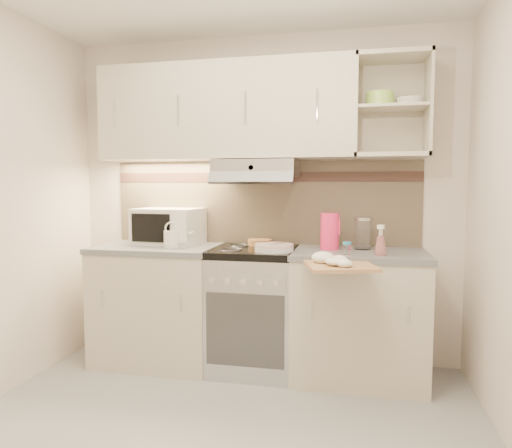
% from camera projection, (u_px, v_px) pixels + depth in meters
% --- Properties ---
extents(room_shell, '(3.04, 2.84, 2.52)m').
position_uv_depth(room_shell, '(226.00, 136.00, 2.54)').
color(room_shell, beige).
rests_on(room_shell, ground).
extents(base_cabinet_left, '(0.90, 0.60, 0.86)m').
position_uv_depth(base_cabinet_left, '(159.00, 306.00, 3.51)').
color(base_cabinet_left, beige).
rests_on(base_cabinet_left, ground).
extents(worktop_left, '(0.92, 0.62, 0.04)m').
position_uv_depth(worktop_left, '(158.00, 248.00, 3.47)').
color(worktop_left, slate).
rests_on(worktop_left, base_cabinet_left).
extents(base_cabinet_right, '(0.90, 0.60, 0.86)m').
position_uv_depth(base_cabinet_right, '(358.00, 318.00, 3.20)').
color(base_cabinet_right, beige).
rests_on(base_cabinet_right, ground).
extents(worktop_right, '(0.92, 0.62, 0.04)m').
position_uv_depth(worktop_right, '(359.00, 254.00, 3.16)').
color(worktop_right, slate).
rests_on(worktop_right, base_cabinet_right).
extents(electric_range, '(0.60, 0.60, 0.90)m').
position_uv_depth(electric_range, '(254.00, 309.00, 3.35)').
color(electric_range, '#B7B7BC').
rests_on(electric_range, ground).
extents(microwave, '(0.52, 0.41, 0.28)m').
position_uv_depth(microwave, '(169.00, 226.00, 3.56)').
color(microwave, silver).
rests_on(microwave, worktop_left).
extents(watering_can, '(0.22, 0.12, 0.19)m').
position_uv_depth(watering_can, '(173.00, 238.00, 3.35)').
color(watering_can, silver).
rests_on(watering_can, worktop_left).
extents(plate_stack, '(0.27, 0.27, 0.06)m').
position_uv_depth(plate_stack, '(274.00, 248.00, 3.16)').
color(plate_stack, silver).
rests_on(plate_stack, electric_range).
extents(bread_loaf, '(0.18, 0.18, 0.05)m').
position_uv_depth(bread_loaf, '(260.00, 242.00, 3.46)').
color(bread_loaf, '#A27147').
rests_on(bread_loaf, electric_range).
extents(pink_pitcher, '(0.14, 0.13, 0.26)m').
position_uv_depth(pink_pitcher, '(330.00, 231.00, 3.24)').
color(pink_pitcher, '#F9265D').
rests_on(pink_pitcher, worktop_right).
extents(glass_jar, '(0.12, 0.12, 0.23)m').
position_uv_depth(glass_jar, '(363.00, 233.00, 3.25)').
color(glass_jar, silver).
rests_on(glass_jar, worktop_right).
extents(spice_jar, '(0.06, 0.06, 0.08)m').
position_uv_depth(spice_jar, '(347.00, 248.00, 3.02)').
color(spice_jar, silver).
rests_on(spice_jar, worktop_right).
extents(spray_bottle, '(0.08, 0.08, 0.21)m').
position_uv_depth(spray_bottle, '(381.00, 242.00, 2.98)').
color(spray_bottle, pink).
rests_on(spray_bottle, worktop_right).
extents(cutting_board, '(0.47, 0.45, 0.02)m').
position_uv_depth(cutting_board, '(341.00, 266.00, 2.74)').
color(cutting_board, '#AA7252').
rests_on(cutting_board, base_cabinet_right).
extents(dish_towel, '(0.27, 0.23, 0.07)m').
position_uv_depth(dish_towel, '(335.00, 259.00, 2.72)').
color(dish_towel, silver).
rests_on(dish_towel, cutting_board).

